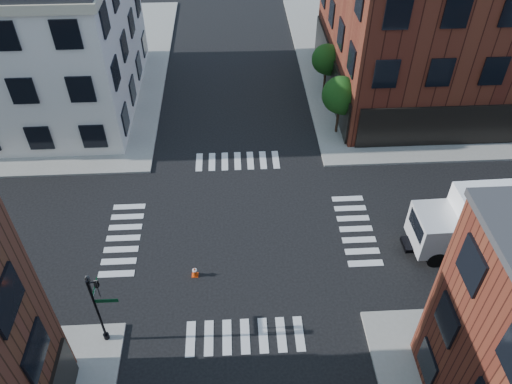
% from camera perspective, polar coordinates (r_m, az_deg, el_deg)
% --- Properties ---
extents(ground, '(120.00, 120.00, 0.00)m').
position_cam_1_polar(ground, '(30.07, -1.76, -4.76)').
color(ground, black).
rests_on(ground, ground).
extents(sidewalk_ne, '(30.00, 30.00, 0.15)m').
position_cam_1_polar(sidewalk_ne, '(51.54, 22.21, 13.88)').
color(sidewalk_ne, gray).
rests_on(sidewalk_ne, ground).
extents(building_ne, '(25.00, 16.00, 12.00)m').
position_cam_1_polar(building_ne, '(44.95, 25.81, 17.35)').
color(building_ne, '#4A1B12').
rests_on(building_ne, ground).
extents(tree_near, '(2.69, 2.69, 4.49)m').
position_cam_1_polar(tree_near, '(36.69, 9.72, 10.68)').
color(tree_near, black).
rests_on(tree_near, ground).
extents(tree_far, '(2.43, 2.43, 4.07)m').
position_cam_1_polar(tree_far, '(41.95, 8.16, 14.63)').
color(tree_far, black).
rests_on(tree_far, ground).
extents(signal_pole, '(1.29, 1.24, 4.60)m').
position_cam_1_polar(signal_pole, '(24.48, -17.67, -11.98)').
color(signal_pole, black).
rests_on(signal_pole, ground).
extents(box_truck, '(8.90, 2.89, 3.99)m').
position_cam_1_polar(box_truck, '(30.88, 25.62, -3.03)').
color(box_truck, white).
rests_on(box_truck, ground).
extents(traffic_cone, '(0.37, 0.37, 0.66)m').
position_cam_1_polar(traffic_cone, '(27.94, -7.02, -9.02)').
color(traffic_cone, red).
rests_on(traffic_cone, ground).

